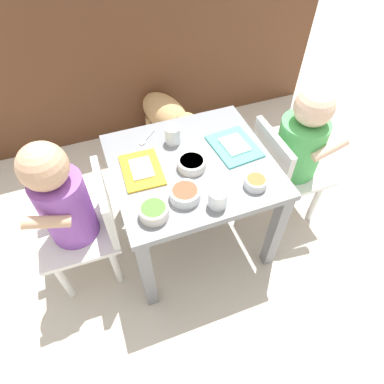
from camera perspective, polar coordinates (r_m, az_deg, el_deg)
The scene contains 15 objects.
ground_plane at distance 1.56m, azimuth 0.00°, elevation -7.18°, with size 7.00×7.00×0.00m, color beige.
kitchen_cabinet_back at distance 2.03m, azimuth -10.81°, elevation 23.53°, with size 2.13×0.34×0.88m, color #56331E.
dining_table at distance 1.26m, azimuth 0.00°, elevation 2.35°, with size 0.58×0.54×0.46m.
seated_child_left at distance 1.19m, azimuth -20.68°, elevation -2.00°, with size 0.29×0.29×0.69m.
seated_child_right at distance 1.41m, azimuth 17.83°, elevation 7.73°, with size 0.28×0.28×0.67m.
dog at distance 1.88m, azimuth -4.11°, elevation 13.09°, with size 0.28×0.47×0.30m.
food_tray_left at distance 1.19m, azimuth -8.66°, elevation 3.86°, with size 0.14×0.19×0.02m.
food_tray_right at distance 1.27m, azimuth 7.30°, elevation 7.89°, with size 0.17×0.21×0.02m.
water_cup_left at distance 1.27m, azimuth -3.36°, elevation 9.64°, with size 0.06×0.06×0.07m.
water_cup_right at distance 1.06m, azimuth 4.45°, elevation -1.22°, with size 0.06×0.06×0.06m.
veggie_bowl_near at distance 1.04m, azimuth -6.60°, elevation -3.30°, with size 0.10×0.10×0.04m.
cereal_bowl_right_side at distance 1.13m, azimuth 10.93°, elevation 1.70°, with size 0.08×0.08×0.03m.
cereal_bowl_left_side at distance 1.18m, azimuth -0.07°, elevation 4.96°, with size 0.10×0.10×0.03m.
veggie_bowl_far at distance 1.08m, azimuth -1.21°, elevation -0.28°, with size 0.10×0.10×0.04m.
spoon_by_left_tray at distance 1.31m, azimuth -7.93°, elevation 9.09°, with size 0.08×0.08×0.01m.
Camera 1 is at (-0.30, -0.81, 1.31)m, focal length 30.95 mm.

